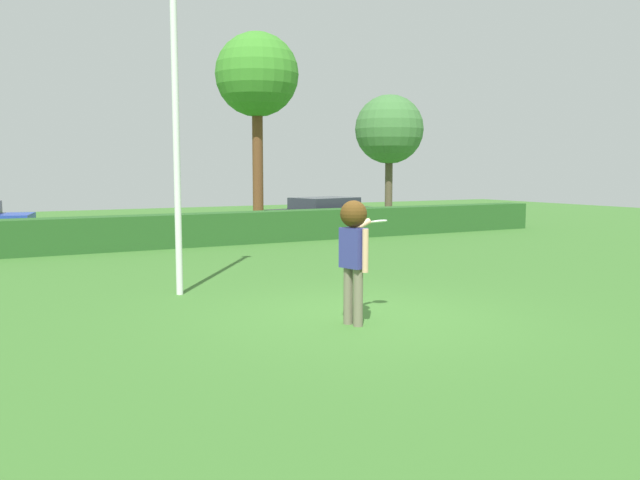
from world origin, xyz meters
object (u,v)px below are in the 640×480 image
at_px(parked_car_black, 324,213).
at_px(willow_tree, 257,77).
at_px(person, 354,243).
at_px(birch_tree, 389,130).
at_px(lamppost, 175,75).
at_px(frisbee, 379,221).

relative_size(parked_car_black, willow_tree, 0.58).
height_order(person, birch_tree, birch_tree).
xyz_separation_m(person, birch_tree, (13.69, 18.93, 2.99)).
bearing_deg(willow_tree, birch_tree, 15.58).
bearing_deg(lamppost, person, -66.48).
height_order(parked_car_black, willow_tree, willow_tree).
height_order(person, willow_tree, willow_tree).
bearing_deg(lamppost, frisbee, -55.54).
xyz_separation_m(lamppost, willow_tree, (7.25, 13.20, 2.05)).
bearing_deg(frisbee, birch_tree, 54.96).
height_order(person, parked_car_black, person).
height_order(frisbee, willow_tree, willow_tree).
relative_size(person, frisbee, 7.02).
bearing_deg(frisbee, willow_tree, 72.79).
relative_size(lamppost, parked_car_black, 1.60).
relative_size(person, parked_car_black, 0.41).
height_order(frisbee, birch_tree, birch_tree).
xyz_separation_m(frisbee, lamppost, (-2.18, 3.17, 2.44)).
bearing_deg(person, parked_car_black, 62.59).
xyz_separation_m(frisbee, parked_car_black, (6.00, 12.49, -0.78)).
relative_size(person, willow_tree, 0.24).
height_order(frisbee, parked_car_black, frisbee).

